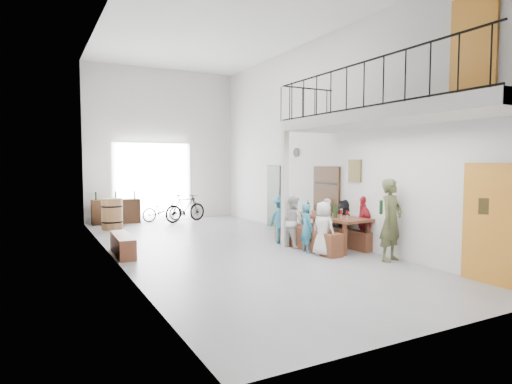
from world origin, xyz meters
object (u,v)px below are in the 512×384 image
tasting_table (328,219)px  host_standing (391,220)px  side_bench (123,245)px  bicycle_near (163,210)px  serving_counter (116,211)px  oak_barrel (112,214)px  bench_inner (307,238)px

tasting_table → host_standing: bearing=-87.0°
side_bench → bicycle_near: 5.57m
tasting_table → serving_counter: size_ratio=1.43×
host_standing → bicycle_near: (-2.65, 8.35, -0.48)m
oak_barrel → serving_counter: oak_barrel is taller
bench_inner → oak_barrel: bearing=122.8°
bench_inner → oak_barrel: size_ratio=2.35×
oak_barrel → host_standing: (4.55, -7.28, 0.39)m
bench_inner → side_bench: 4.33m
tasting_table → bicycle_near: bearing=104.5°
tasting_table → bicycle_near: bicycle_near is taller
tasting_table → serving_counter: 7.79m
side_bench → bench_inner: bearing=-19.2°
side_bench → bicycle_near: bearing=65.3°
oak_barrel → serving_counter: (0.33, 1.25, -0.07)m
serving_counter → bicycle_near: serving_counter is taller
tasting_table → bicycle_near: size_ratio=1.50×
bench_inner → serving_counter: bearing=115.3°
host_standing → bench_inner: bearing=98.1°
bench_inner → side_bench: bearing=159.5°
tasting_table → host_standing: size_ratio=1.29×
tasting_table → oak_barrel: size_ratio=2.32×
serving_counter → tasting_table: bearing=-58.2°
tasting_table → oak_barrel: oak_barrel is taller
host_standing → oak_barrel: bearing=104.8°
side_bench → bicycle_near: size_ratio=1.07×
bench_inner → side_bench: size_ratio=1.42×
tasting_table → bicycle_near: (-2.37, 6.53, -0.31)m
side_bench → serving_counter: bearing=81.8°
bench_inner → host_standing: (0.88, -1.86, 0.62)m
tasting_table → bench_inner: (-0.61, 0.05, -0.44)m
serving_counter → host_standing: bearing=-62.4°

